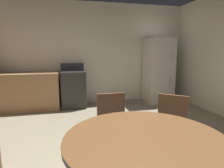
{
  "coord_description": "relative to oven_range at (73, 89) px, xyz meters",
  "views": [
    {
      "loc": [
        -0.46,
        -2.13,
        1.42
      ],
      "look_at": [
        0.24,
        0.79,
        0.9
      ],
      "focal_mm": 30.69,
      "sensor_mm": 36.0,
      "label": 1
    }
  ],
  "objects": [
    {
      "name": "chair_northeast",
      "position": [
        1.09,
        -2.85,
        0.03
      ],
      "size": [
        0.56,
        0.56,
        0.87
      ],
      "rotation": [
        0.0,
        0.0,
        3.98
      ],
      "color": "brown",
      "rests_on": "ground"
    },
    {
      "name": "ground_plane",
      "position": [
        0.31,
        -2.77,
        -0.47
      ],
      "size": [
        14.0,
        14.0,
        0.0
      ],
      "primitive_type": "plane",
      "color": "gray"
    },
    {
      "name": "wall_back",
      "position": [
        0.31,
        0.4,
        0.88
      ],
      "size": [
        5.97,
        0.12,
        2.7
      ],
      "primitive_type": "cube",
      "color": "silver",
      "rests_on": "ground"
    },
    {
      "name": "kitchen_counter",
      "position": [
        -1.36,
        -0.0,
        -0.02
      ],
      "size": [
        2.02,
        0.6,
        0.9
      ],
      "primitive_type": "cube",
      "color": "#9E754C",
      "rests_on": "ground"
    },
    {
      "name": "oven_range",
      "position": [
        0.0,
        0.0,
        0.0
      ],
      "size": [
        0.6,
        0.6,
        1.1
      ],
      "color": "#2D2B28",
      "rests_on": "ground"
    },
    {
      "name": "dining_table",
      "position": [
        0.43,
        -3.59,
        0.14
      ],
      "size": [
        1.28,
        1.28,
        0.76
      ],
      "color": "brown",
      "rests_on": "ground"
    },
    {
      "name": "chair_north",
      "position": [
        0.41,
        -2.6,
        0.03
      ],
      "size": [
        0.41,
        0.41,
        0.87
      ],
      "rotation": [
        0.0,
        0.0,
        4.73
      ],
      "color": "brown",
      "rests_on": "ground"
    },
    {
      "name": "refrigerator",
      "position": [
        2.33,
        -0.05,
        0.41
      ],
      "size": [
        0.68,
        0.68,
        1.76
      ],
      "color": "silver",
      "rests_on": "ground"
    }
  ]
}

